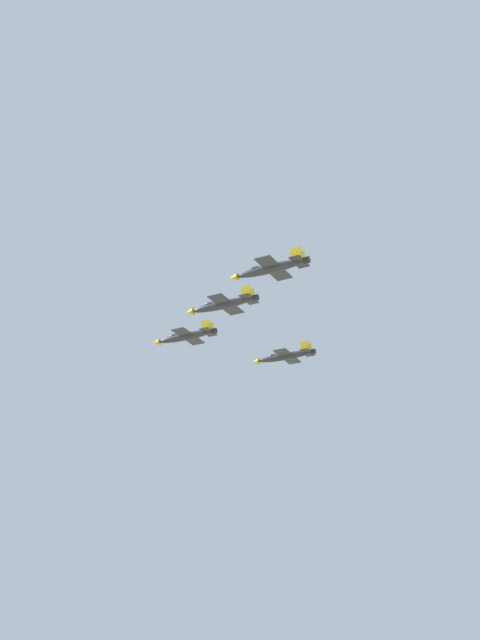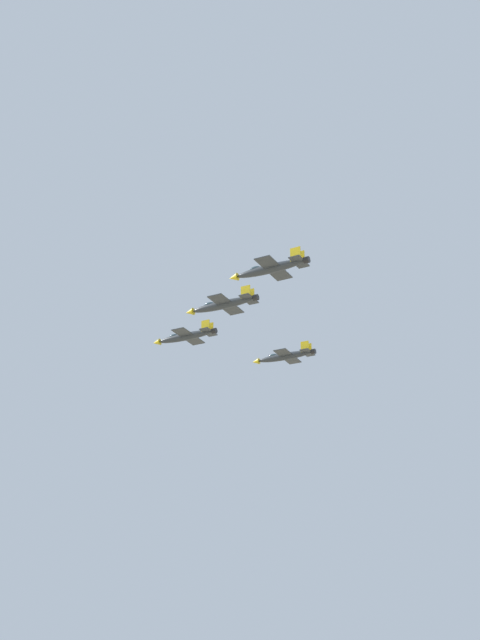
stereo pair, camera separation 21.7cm
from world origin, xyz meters
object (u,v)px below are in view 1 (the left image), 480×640
(jet_right_wingman, at_px, (285,356))
(jet_left_outer, at_px, (270,268))
(jet_left_wingman, at_px, (223,305))
(jet_lead, at_px, (186,336))

(jet_right_wingman, xyz_separation_m, jet_left_outer, (-0.20, 50.87, -2.41))
(jet_right_wingman, distance_m, jet_left_outer, 50.93)
(jet_left_wingman, xyz_separation_m, jet_left_outer, (-11.61, 21.43, -3.10))
(jet_lead, distance_m, jet_right_wingman, 24.55)
(jet_lead, xyz_separation_m, jet_left_outer, (-23.22, 42.87, -5.31))
(jet_lead, bearing_deg, jet_left_wingman, 139.07)
(jet_left_outer, bearing_deg, jet_lead, -39.62)
(jet_lead, distance_m, jet_left_outer, 49.04)
(jet_lead, height_order, jet_left_outer, jet_lead)
(jet_lead, distance_m, jet_left_wingman, 24.47)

